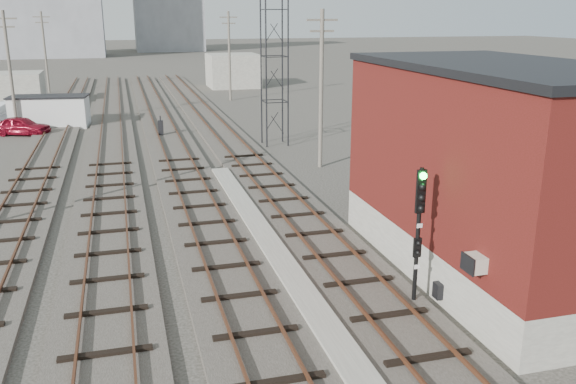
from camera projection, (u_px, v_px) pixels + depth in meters
name	position (u px, v px, depth m)	size (l,w,h in m)	color
ground	(166.00, 100.00, 64.12)	(320.00, 320.00, 0.00)	#282621
track_right	(223.00, 134.00, 45.29)	(3.20, 90.00, 0.39)	#332D28
track_mid_right	(168.00, 137.00, 44.28)	(3.20, 90.00, 0.39)	#332D28
track_mid_left	(111.00, 140.00, 43.26)	(3.20, 90.00, 0.39)	#332D28
track_left	(51.00, 143.00, 42.25)	(3.20, 90.00, 0.39)	#332D28
platform_curb	(283.00, 265.00, 21.64)	(0.90, 28.00, 0.26)	gray
brick_building	(498.00, 171.00, 20.58)	(6.54, 12.20, 7.22)	gray
lattice_tower	(274.00, 33.00, 40.27)	(1.60, 1.60, 15.00)	black
utility_pole_left_b	(10.00, 68.00, 45.72)	(1.80, 0.24, 9.00)	#595147
utility_pole_left_c	(45.00, 50.00, 68.85)	(1.80, 0.24, 9.00)	#595147
utility_pole_right_a	(321.00, 85.00, 34.81)	(1.80, 0.24, 9.00)	#595147
utility_pole_right_b	(229.00, 54.00, 62.57)	(1.80, 0.24, 9.00)	#595147
shed_left	(0.00, 90.00, 59.61)	(8.00, 5.00, 3.20)	gray
shed_right	(233.00, 71.00, 75.10)	(6.00, 6.00, 4.00)	gray
signal_mast	(419.00, 225.00, 18.21)	(0.40, 0.42, 4.42)	gray
switch_stand	(161.00, 128.00, 44.52)	(0.39, 0.39, 1.49)	black
site_trailer	(50.00, 111.00, 48.38)	(6.28, 3.33, 2.53)	silver
car_red	(22.00, 126.00, 45.36)	(1.66, 4.12, 1.41)	maroon
car_silver	(18.00, 109.00, 53.37)	(1.58, 4.52, 1.49)	#B5B8BD
car_grey	(12.00, 122.00, 47.62)	(1.75, 4.30, 1.25)	gray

